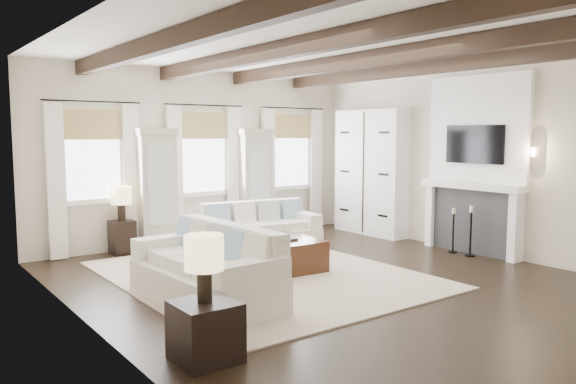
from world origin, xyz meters
TOP-DOWN VIEW (x-y plane):
  - ground at (0.00, 0.00)m, footprint 7.50×7.50m
  - room_shell at (0.75, 0.90)m, footprint 6.54×7.54m
  - area_rug at (-0.59, 0.87)m, footprint 3.78×4.61m
  - sofa_back at (0.31, 2.28)m, footprint 2.09×1.16m
  - sofa_left at (-1.79, 0.21)m, footprint 1.08×2.20m
  - ottoman at (-0.58, 0.99)m, footprint 1.85×1.23m
  - tray at (-0.58, 0.96)m, footprint 0.52×0.41m
  - book_lower at (-0.66, 0.96)m, footprint 0.27×0.22m
  - book_upper at (-0.64, 0.99)m, footprint 0.23×0.18m
  - book_loose at (-0.15, 0.82)m, footprint 0.25×0.19m
  - side_table_front at (-2.69, -1.35)m, footprint 0.54×0.54m
  - lamp_front at (-2.69, -1.35)m, footprint 0.35×0.35m
  - side_table_back at (-1.67, 3.49)m, footprint 0.38×0.38m
  - lamp_back at (-1.67, 3.49)m, footprint 0.34×0.34m
  - candlestick_near at (2.90, -0.15)m, footprint 0.17×0.17m
  - candlestick_far at (2.90, 0.20)m, footprint 0.16×0.16m

SIDE VIEW (x-z plane):
  - ground at x=0.00m, z-range 0.00..0.00m
  - area_rug at x=-0.59m, z-range 0.00..0.02m
  - ottoman at x=-0.58m, z-range 0.00..0.47m
  - side_table_front at x=-2.69m, z-range 0.00..0.54m
  - side_table_back at x=-1.67m, z-range 0.00..0.56m
  - candlestick_far at x=2.90m, z-range -0.07..0.70m
  - sofa_back at x=0.31m, z-range -0.09..0.76m
  - candlestick_near at x=2.90m, z-range -0.07..0.77m
  - sofa_left at x=-1.79m, z-range -0.09..0.84m
  - book_loose at x=-0.15m, z-range 0.47..0.50m
  - tray at x=-0.58m, z-range 0.47..0.51m
  - book_lower at x=-0.66m, z-range 0.51..0.55m
  - book_upper at x=-0.64m, z-range 0.55..0.58m
  - lamp_front at x=-2.69m, z-range 0.65..1.25m
  - lamp_back at x=-1.67m, z-range 0.67..1.25m
  - room_shell at x=0.75m, z-range 0.28..3.50m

